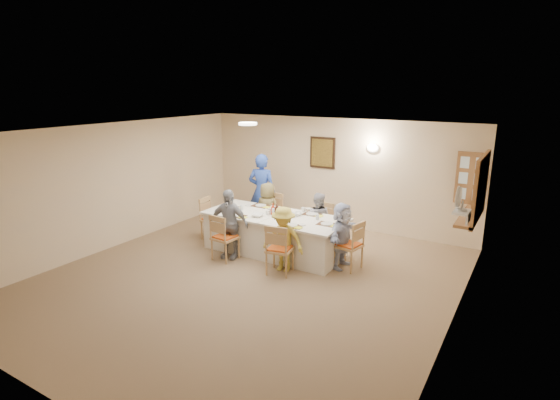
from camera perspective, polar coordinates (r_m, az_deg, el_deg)
The scene contains 49 objects.
ground at distance 7.60m, azimuth -4.22°, elevation -10.21°, with size 7.00×7.00×0.00m, color brown.
room_walls at distance 7.09m, azimuth -4.44°, elevation 0.95°, with size 7.00×7.00×7.00m.
wall_picture at distance 10.15m, azimuth 5.56°, elevation 6.17°, with size 0.62×0.05×0.72m.
wall_sconce at distance 9.65m, azimuth 12.00°, elevation 6.68°, with size 0.26×0.09×0.18m, color white.
ceiling_light at distance 8.72m, azimuth -4.23°, elevation 9.90°, with size 0.36×0.36×0.05m, color white.
serving_hatch at distance 8.22m, azimuth 24.73°, elevation 1.44°, with size 0.06×1.50×1.15m, color brown.
hatch_sill at distance 8.36m, azimuth 23.53°, elevation -1.96°, with size 0.30×1.50×0.05m, color brown.
shutter_door at distance 8.99m, azimuth 23.68°, elevation 2.59°, with size 0.55×0.04×1.00m, color brown.
fan_shelf at distance 6.95m, azimuth 22.64°, elevation -1.43°, with size 0.22×0.36×0.03m, color white.
desk_fan at distance 6.92m, azimuth 22.52°, elevation -0.20°, with size 0.30×0.30×0.28m, color #A5A5A8, non-canonical shape.
dining_table at distance 8.59m, azimuth -0.70°, elevation -4.42°, with size 2.79×1.18×0.76m, color white.
chair_back_left at distance 9.51m, azimuth -1.25°, elevation -1.96°, with size 0.45×0.45×0.93m, color tan, non-canonical shape.
chair_back_right at distance 8.97m, azimuth 5.26°, elevation -3.22°, with size 0.43×0.43×0.89m, color tan, non-canonical shape.
chair_front_left at distance 8.28m, azimuth -7.18°, elevation -4.76°, with size 0.43×0.43×0.91m, color tan, non-canonical shape.
chair_front_right at distance 7.63m, azimuth -0.02°, elevation -6.31°, with size 0.44×0.44×0.92m, color tan, non-canonical shape.
chair_left_end at distance 9.44m, azimuth -8.74°, elevation -2.37°, with size 0.43×0.43×0.90m, color tan, non-canonical shape.
chair_right_end at distance 7.91m, azimuth 8.94°, elevation -5.75°, with size 0.44×0.44×0.91m, color tan, non-canonical shape.
diner_back_left at distance 9.38m, azimuth -1.64°, elevation -1.33°, with size 0.59×0.39×1.21m, color brown.
diner_back_right at distance 8.82m, azimuth 4.94°, elevation -2.65°, with size 0.62×0.52×1.14m, color #A2A0B0.
diner_front_left at distance 8.30m, azimuth -6.72°, elevation -3.12°, with size 0.84×0.48×1.34m, color #9698A3.
diner_front_right at distance 7.68m, azimuth 0.44°, elevation -5.14°, with size 0.80×0.51×1.17m, color gold.
diner_right_end at distance 7.91m, azimuth 8.11°, elevation -4.59°, with size 0.44×1.14×1.21m, color silver.
caregiver at distance 9.93m, azimuth -2.38°, elevation 1.13°, with size 0.71×0.55×1.73m, color #2A4AB5.
placemat_fl at distance 8.47m, azimuth -5.67°, elevation -2.06°, with size 0.34×0.25×0.01m, color #472B19.
plate_fl at distance 8.46m, azimuth -5.67°, elevation -2.00°, with size 0.23×0.23×0.01m, color white.
napkin_fl at distance 8.32m, azimuth -4.88°, elevation -2.29°, with size 0.14×0.14×0.01m, color yellow.
placemat_fr at distance 7.84m, azimuth 1.41°, elevation -3.38°, with size 0.38×0.28×0.01m, color #472B19.
plate_fr at distance 7.83m, azimuth 1.41°, elevation -3.31°, with size 0.25×0.25×0.02m, color white.
napkin_fr at distance 7.71m, azimuth 2.40°, elevation -3.64°, with size 0.13×0.13×0.01m, color yellow.
placemat_bl at distance 9.13m, azimuth -2.53°, elevation -0.76°, with size 0.38×0.28×0.01m, color #472B19.
plate_bl at distance 9.12m, azimuth -2.53°, elevation -0.70°, with size 0.22×0.22×0.01m, color white.
napkin_bl at distance 8.99m, azimuth -1.75°, elevation -0.95°, with size 0.13×0.13×0.01m, color yellow.
placemat_br at distance 8.55m, azimuth 4.20°, elevation -1.87°, with size 0.35×0.26×0.01m, color #472B19.
plate_br at distance 8.54m, azimuth 4.20°, elevation -1.80°, with size 0.23×0.23×0.01m, color white.
napkin_br at distance 8.42m, azimuth 5.14°, elevation -2.08°, with size 0.14×0.14×0.01m, color yellow.
placemat_le at distance 9.08m, azimuth -6.63°, elevation -0.93°, with size 0.36×0.27×0.01m, color #472B19.
plate_le at distance 9.08m, azimuth -6.63°, elevation -0.87°, with size 0.24×0.24×0.01m, color white.
napkin_le at distance 8.93m, azimuth -5.91°, elevation -1.12°, with size 0.15×0.15×0.01m, color yellow.
placemat_re at distance 7.97m, azimuth 6.17°, elevation -3.15°, with size 0.35×0.26×0.01m, color #472B19.
plate_re at distance 7.97m, azimuth 6.17°, elevation -3.08°, with size 0.23×0.23×0.01m, color white.
napkin_re at distance 7.85m, azimuth 7.21°, elevation -3.40°, with size 0.13×0.13×0.01m, color yellow.
teacup_a at distance 8.64m, azimuth -6.17°, elevation -1.41°, with size 0.15×0.15×0.10m, color white.
teacup_b at distance 8.69m, azimuth 3.10°, elevation -1.28°, with size 0.12×0.12×0.09m, color white.
bowl_a at distance 8.39m, azimuth -2.97°, elevation -1.99°, with size 0.28×0.28×0.06m, color white.
bowl_b at distance 8.46m, azimuth 2.25°, elevation -1.82°, with size 0.21×0.21×0.06m, color white.
condiment_ketchup at distance 8.46m, azimuth -0.93°, elevation -1.21°, with size 0.12×0.12×0.23m, color red.
condiment_brown at distance 8.46m, azimuth -0.41°, elevation -1.22°, with size 0.13×0.13×0.23m, color #3C1A10.
condiment_malt at distance 8.36m, azimuth -0.32°, elevation -1.69°, with size 0.13×0.13×0.15m, color #3C1A10.
drinking_glass at distance 8.58m, azimuth -1.39°, elevation -1.40°, with size 0.06×0.06×0.10m, color silver.
Camera 1 is at (4.01, -5.60, 3.20)m, focal length 28.00 mm.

